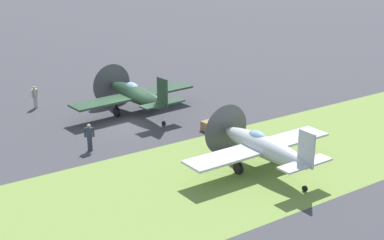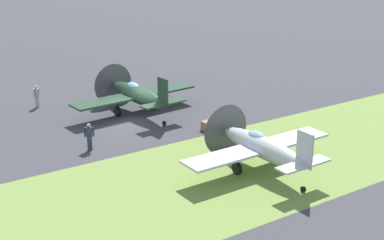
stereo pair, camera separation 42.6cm
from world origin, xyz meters
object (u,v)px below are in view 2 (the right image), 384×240
(airplane_lead, at_px, (137,94))
(ground_crew_chief, at_px, (89,136))
(supply_crate, at_px, (210,126))
(airplane_wingman, at_px, (262,147))
(ground_crew_mechanic, at_px, (37,96))

(airplane_lead, xyz_separation_m, ground_crew_chief, (-5.85, -4.77, -0.57))
(airplane_lead, distance_m, supply_crate, 6.55)
(airplane_wingman, distance_m, ground_crew_mechanic, 19.60)
(ground_crew_mechanic, xyz_separation_m, supply_crate, (8.02, -11.54, -0.59))
(ground_crew_mechanic, bearing_deg, airplane_wingman, -100.50)
(airplane_wingman, bearing_deg, ground_crew_mechanic, 109.04)
(airplane_wingman, bearing_deg, ground_crew_chief, 129.12)
(airplane_wingman, relative_size, ground_crew_mechanic, 5.51)
(supply_crate, bearing_deg, ground_crew_mechanic, 124.81)
(ground_crew_mechanic, relative_size, supply_crate, 1.92)
(airplane_wingman, xyz_separation_m, ground_crew_chief, (-6.79, 8.14, -0.52))
(airplane_lead, xyz_separation_m, supply_crate, (2.34, -6.00, -1.16))
(airplane_wingman, xyz_separation_m, ground_crew_mechanic, (-6.63, 18.44, -0.52))
(ground_crew_chief, relative_size, ground_crew_mechanic, 1.00)
(airplane_wingman, height_order, supply_crate, airplane_wingman)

